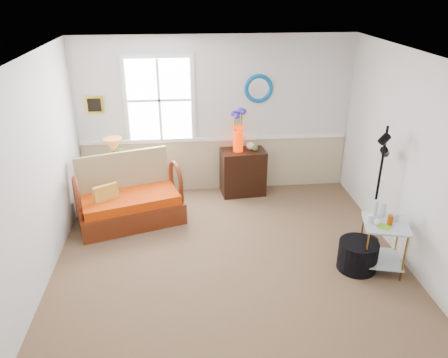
{
  "coord_description": "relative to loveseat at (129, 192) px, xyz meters",
  "views": [
    {
      "loc": [
        -0.54,
        -4.44,
        3.36
      ],
      "look_at": [
        -0.04,
        0.62,
        1.02
      ],
      "focal_mm": 35.0,
      "sensor_mm": 36.0,
      "label": 1
    }
  ],
  "objects": [
    {
      "name": "floor",
      "position": [
        1.38,
        -1.46,
        -0.49
      ],
      "size": [
        4.5,
        5.0,
        0.01
      ],
      "primitive_type": "cube",
      "color": "brown",
      "rests_on": "ground"
    },
    {
      "name": "ceiling",
      "position": [
        1.38,
        -1.46,
        2.11
      ],
      "size": [
        4.5,
        5.0,
        0.01
      ],
      "primitive_type": "cube",
      "color": "white",
      "rests_on": "walls"
    },
    {
      "name": "walls",
      "position": [
        1.38,
        -1.46,
        0.81
      ],
      "size": [
        4.51,
        5.01,
        2.6
      ],
      "color": "silver",
      "rests_on": "floor"
    },
    {
      "name": "wainscot",
      "position": [
        1.38,
        1.02,
        -0.04
      ],
      "size": [
        4.46,
        0.02,
        0.9
      ],
      "primitive_type": "cube",
      "color": "tan",
      "rests_on": "walls"
    },
    {
      "name": "chair_rail",
      "position": [
        1.38,
        1.01,
        0.43
      ],
      "size": [
        4.46,
        0.04,
        0.06
      ],
      "primitive_type": "cube",
      "color": "white",
      "rests_on": "walls"
    },
    {
      "name": "window",
      "position": [
        0.48,
        1.01,
        1.11
      ],
      "size": [
        1.14,
        0.06,
        1.44
      ],
      "primitive_type": null,
      "color": "white",
      "rests_on": "walls"
    },
    {
      "name": "picture",
      "position": [
        -0.54,
        1.02,
        1.06
      ],
      "size": [
        0.28,
        0.03,
        0.28
      ],
      "primitive_type": "cube",
      "color": "gold",
      "rests_on": "walls"
    },
    {
      "name": "mirror",
      "position": [
        2.08,
        1.02,
        1.26
      ],
      "size": [
        0.47,
        0.07,
        0.47
      ],
      "primitive_type": "torus",
      "rotation": [
        1.57,
        0.0,
        0.0
      ],
      "color": "#0B81C6",
      "rests_on": "walls"
    },
    {
      "name": "loveseat",
      "position": [
        0.0,
        0.0,
        0.0
      ],
      "size": [
        1.7,
        1.27,
        0.99
      ],
      "primitive_type": null,
      "rotation": [
        0.0,
        0.0,
        0.3
      ],
      "color": "#68210A",
      "rests_on": "floor"
    },
    {
      "name": "throw_pillow",
      "position": [
        -0.29,
        -0.16,
        0.01
      ],
      "size": [
        0.35,
        0.26,
        0.35
      ],
      "primitive_type": null,
      "rotation": [
        0.0,
        0.0,
        0.55
      ],
      "color": "orange",
      "rests_on": "loveseat"
    },
    {
      "name": "lamp_stand",
      "position": [
        -0.3,
        0.63,
        -0.2
      ],
      "size": [
        0.42,
        0.42,
        0.6
      ],
      "primitive_type": null,
      "rotation": [
        0.0,
        0.0,
        0.28
      ],
      "color": "black",
      "rests_on": "floor"
    },
    {
      "name": "table_lamp",
      "position": [
        -0.25,
        0.62,
        0.36
      ],
      "size": [
        0.39,
        0.39,
        0.52
      ],
      "primitive_type": null,
      "rotation": [
        0.0,
        0.0,
        0.52
      ],
      "color": "#B96D2C",
      "rests_on": "lamp_stand"
    },
    {
      "name": "potted_plant",
      "position": [
        -0.17,
        0.68,
        0.25
      ],
      "size": [
        0.36,
        0.4,
        0.3
      ],
      "primitive_type": "imported",
      "rotation": [
        0.0,
        0.0,
        0.02
      ],
      "color": "#517F31",
      "rests_on": "lamp_stand"
    },
    {
      "name": "cabinet",
      "position": [
        1.82,
        0.8,
        -0.11
      ],
      "size": [
        0.76,
        0.52,
        0.77
      ],
      "primitive_type": null,
      "rotation": [
        0.0,
        0.0,
        0.08
      ],
      "color": "black",
      "rests_on": "floor"
    },
    {
      "name": "flower_vase",
      "position": [
        1.73,
        0.79,
        0.64
      ],
      "size": [
        0.25,
        0.25,
        0.71
      ],
      "primitive_type": null,
      "rotation": [
        0.0,
        0.0,
        0.23
      ],
      "color": "#F92C00",
      "rests_on": "cabinet"
    },
    {
      "name": "side_table",
      "position": [
        3.25,
        -1.53,
        -0.16
      ],
      "size": [
        0.64,
        0.64,
        0.66
      ],
      "primitive_type": null,
      "rotation": [
        0.0,
        0.0,
        -0.27
      ],
      "color": "#A17124",
      "rests_on": "floor"
    },
    {
      "name": "tabletop_items",
      "position": [
        3.22,
        -1.48,
        0.28
      ],
      "size": [
        0.5,
        0.5,
        0.22
      ],
      "primitive_type": null,
      "rotation": [
        0.0,
        0.0,
        -0.57
      ],
      "color": "silver",
      "rests_on": "side_table"
    },
    {
      "name": "floor_lamp",
      "position": [
        3.4,
        -0.89,
        0.35
      ],
      "size": [
        0.32,
        0.32,
        1.69
      ],
      "primitive_type": null,
      "rotation": [
        0.0,
        0.0,
        0.41
      ],
      "color": "black",
      "rests_on": "floor"
    },
    {
      "name": "ottoman",
      "position": [
        2.97,
        -1.49,
        -0.3
      ],
      "size": [
        0.56,
        0.56,
        0.38
      ],
      "primitive_type": "cylinder",
      "rotation": [
        0.0,
        0.0,
        -0.16
      ],
      "color": "black",
      "rests_on": "floor"
    }
  ]
}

